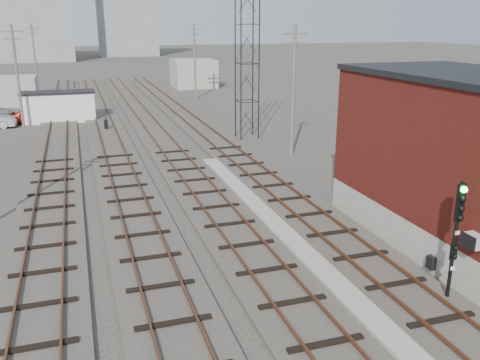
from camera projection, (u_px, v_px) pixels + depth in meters
name	position (u px, v px, depth m)	size (l,w,h in m)	color
ground	(141.00, 99.00, 63.36)	(320.00, 320.00, 0.00)	#282621
track_right	(200.00, 129.00, 44.96)	(3.20, 90.00, 0.39)	#332D28
track_mid_right	(155.00, 132.00, 43.79)	(3.20, 90.00, 0.39)	#332D28
track_mid_left	(108.00, 135.00, 42.62)	(3.20, 90.00, 0.39)	#332D28
track_left	(57.00, 138.00, 41.45)	(3.20, 90.00, 0.39)	#332D28
platform_curb	(292.00, 243.00, 21.64)	(0.90, 28.00, 0.26)	gray
brick_building	(471.00, 162.00, 20.84)	(6.54, 12.20, 7.22)	gray
lattice_tower	(247.00, 44.00, 40.02)	(1.60, 1.60, 15.00)	black
utility_pole_left_b	(17.00, 74.00, 44.64)	(1.80, 0.24, 9.00)	#595147
utility_pole_left_c	(35.00, 57.00, 67.37)	(1.80, 0.24, 9.00)	#595147
utility_pole_right_a	(293.00, 89.00, 34.74)	(1.80, 0.24, 9.00)	#595147
utility_pole_right_b	(195.00, 60.00, 62.02)	(1.80, 0.24, 9.00)	#595147
apartment_right	(126.00, 8.00, 143.67)	(16.00, 12.00, 26.00)	gray
shed_left	(0.00, 91.00, 58.20)	(8.00, 5.00, 3.20)	gray
shed_right	(194.00, 73.00, 74.49)	(6.00, 6.00, 4.00)	gray
signal_mast	(456.00, 233.00, 16.56)	(0.40, 0.42, 4.27)	gray
switch_stand	(106.00, 125.00, 44.51)	(0.34, 0.34, 1.20)	black
site_trailer	(59.00, 106.00, 48.64)	(6.83, 3.00, 2.87)	white
car_red	(34.00, 115.00, 47.97)	(1.75, 4.35, 1.48)	maroon
car_grey	(4.00, 114.00, 49.04)	(1.76, 4.34, 1.26)	slate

